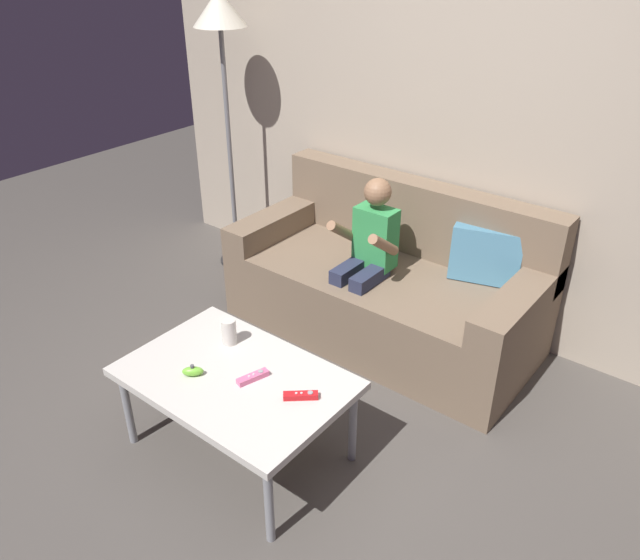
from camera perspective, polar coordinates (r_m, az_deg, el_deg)
ground_plane at (r=2.81m, az=-5.28°, el=-17.91°), size 8.78×8.78×0.00m
wall_back at (r=3.42m, az=14.12°, el=14.96°), size 4.39×0.05×2.50m
couch at (r=3.55m, az=6.32°, el=-0.49°), size 1.72×0.80×0.84m
person_seated_on_couch at (r=3.32m, az=4.23°, el=2.28°), size 0.31×0.38×0.95m
coffee_table at (r=2.70m, az=-7.77°, el=-9.25°), size 0.95×0.64×0.43m
game_remote_red_near_edge at (r=2.53m, az=-1.77°, el=-10.55°), size 0.13×0.12×0.03m
nunchuk_lime at (r=2.69m, az=-11.59°, el=-8.20°), size 0.10×0.09×0.05m
game_remote_pink_far_corner at (r=2.63m, az=-6.17°, el=-8.85°), size 0.07×0.14×0.03m
soda_can at (r=2.83m, az=-8.34°, el=-4.70°), size 0.07×0.07×0.12m
floor_lamp at (r=3.99m, az=-9.07°, el=21.49°), size 0.32×0.32×1.76m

